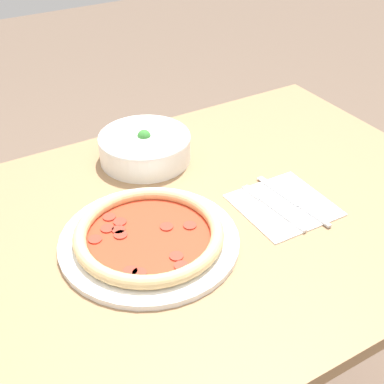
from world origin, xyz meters
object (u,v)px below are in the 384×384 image
object	(u,v)px
pizza	(149,237)
knife	(295,203)
bowl	(145,146)
fork	(274,208)

from	to	relation	value
pizza	knife	world-z (taller)	pizza
bowl	fork	distance (m)	0.35
fork	bowl	bearing A→B (deg)	19.54
bowl	knife	distance (m)	0.38
bowl	knife	world-z (taller)	bowl
pizza	fork	distance (m)	0.27
fork	knife	xyz separation A→B (m)	(0.05, -0.01, -0.00)
pizza	knife	distance (m)	0.33
fork	knife	distance (m)	0.05
pizza	fork	bearing A→B (deg)	-7.88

